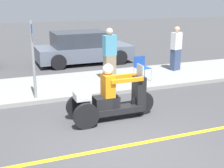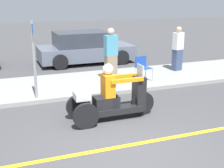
# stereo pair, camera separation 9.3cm
# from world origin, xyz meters

# --- Properties ---
(ground_plane) EXTENTS (60.00, 60.00, 0.00)m
(ground_plane) POSITION_xyz_m (0.00, 0.00, 0.00)
(ground_plane) COLOR #424244
(lane_stripe) EXTENTS (24.00, 0.12, 0.01)m
(lane_stripe) POSITION_xyz_m (0.33, 0.00, 0.00)
(lane_stripe) COLOR gold
(lane_stripe) RESTS_ON ground
(sidewalk_strip) EXTENTS (28.00, 2.80, 0.12)m
(sidewalk_strip) POSITION_xyz_m (0.00, 4.60, 0.06)
(sidewalk_strip) COLOR gray
(sidewalk_strip) RESTS_ON ground
(motorcycle_trike) EXTENTS (2.22, 0.77, 1.42)m
(motorcycle_trike) POSITION_xyz_m (0.33, 1.46, 0.51)
(motorcycle_trike) COLOR black
(motorcycle_trike) RESTS_ON ground
(spectator_near_curb) EXTENTS (0.46, 0.35, 1.70)m
(spectator_near_curb) POSITION_xyz_m (4.38, 4.95, 0.94)
(spectator_near_curb) COLOR #38476B
(spectator_near_curb) RESTS_ON sidewalk_strip
(spectator_by_tree) EXTENTS (0.46, 0.31, 1.80)m
(spectator_by_tree) POSITION_xyz_m (1.44, 4.51, 0.99)
(spectator_by_tree) COLOR gray
(spectator_by_tree) RESTS_ON sidewalk_strip
(folding_chair_set_back) EXTENTS (0.50, 0.50, 0.82)m
(folding_chair_set_back) POSITION_xyz_m (2.46, 4.12, 0.62)
(folding_chair_set_back) COLOR #A5A8AD
(folding_chair_set_back) RESTS_ON sidewalk_strip
(parked_car_lot_right) EXTENTS (4.20, 2.06, 1.41)m
(parked_car_lot_right) POSITION_xyz_m (1.51, 8.06, 0.67)
(parked_car_lot_right) COLOR slate
(parked_car_lot_right) RESTS_ON ground
(street_sign) EXTENTS (0.08, 0.36, 2.20)m
(street_sign) POSITION_xyz_m (-1.25, 3.45, 1.32)
(street_sign) COLOR gray
(street_sign) RESTS_ON sidewalk_strip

